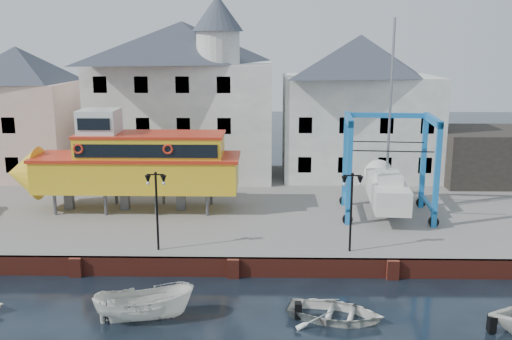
{
  "coord_description": "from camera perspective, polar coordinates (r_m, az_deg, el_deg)",
  "views": [
    {
      "loc": [
        1.7,
        -26.91,
        11.67
      ],
      "look_at": [
        1.0,
        7.0,
        4.0
      ],
      "focal_mm": 40.0,
      "sensor_mm": 36.0,
      "label": 1
    }
  ],
  "objects": [
    {
      "name": "ground",
      "position": [
        29.38,
        -2.27,
        -10.67
      ],
      "size": [
        140.0,
        140.0,
        0.0
      ],
      "primitive_type": "plane",
      "color": "black",
      "rests_on": "ground"
    },
    {
      "name": "lamp_post_right",
      "position": [
        29.41,
        9.56,
        -2.21
      ],
      "size": [
        1.12,
        0.32,
        4.2
      ],
      "color": "black",
      "rests_on": "hardstanding"
    },
    {
      "name": "lamp_post_left",
      "position": [
        29.65,
        -9.95,
        -2.1
      ],
      "size": [
        1.12,
        0.32,
        4.2
      ],
      "color": "black",
      "rests_on": "hardstanding"
    },
    {
      "name": "hardstanding",
      "position": [
        39.56,
        -1.33,
        -3.66
      ],
      "size": [
        44.0,
        22.0,
        1.0
      ],
      "primitive_type": "cube",
      "color": "slate",
      "rests_on": "ground"
    },
    {
      "name": "travel_lift",
      "position": [
        36.99,
        12.85,
        -1.11
      ],
      "size": [
        5.95,
        8.11,
        12.06
      ],
      "rotation": [
        0.0,
        0.0,
        -0.08
      ],
      "color": "#1D5FB0",
      "rests_on": "hardstanding"
    },
    {
      "name": "building_white_right",
      "position": [
        46.76,
        10.22,
        6.32
      ],
      "size": [
        12.0,
        8.0,
        11.2
      ],
      "color": "beige",
      "rests_on": "hardstanding"
    },
    {
      "name": "building_white_main",
      "position": [
        45.98,
        -7.09,
        7.25
      ],
      "size": [
        14.0,
        8.3,
        14.0
      ],
      "color": "beige",
      "rests_on": "hardstanding"
    },
    {
      "name": "tour_boat",
      "position": [
        37.39,
        -13.09,
        0.68
      ],
      "size": [
        14.94,
        3.63,
        6.5
      ],
      "rotation": [
        0.0,
        0.0,
        0.0
      ],
      "color": "#59595E",
      "rests_on": "hardstanding"
    },
    {
      "name": "quay_wall",
      "position": [
        29.28,
        -2.27,
        -9.69
      ],
      "size": [
        44.0,
        0.47,
        1.0
      ],
      "color": "maroon",
      "rests_on": "ground"
    },
    {
      "name": "building_pink",
      "position": [
        49.35,
        -22.46,
        5.36
      ],
      "size": [
        8.0,
        7.0,
        10.3
      ],
      "color": "#D8A790",
      "rests_on": "hardstanding"
    },
    {
      "name": "shed_dark",
      "position": [
        47.98,
        22.3,
        1.37
      ],
      "size": [
        8.0,
        7.0,
        4.0
      ],
      "primitive_type": "cube",
      "color": "black",
      "rests_on": "hardstanding"
    },
    {
      "name": "motorboat_b",
      "position": [
        25.55,
        7.93,
        -14.56
      ],
      "size": [
        4.76,
        3.96,
        0.85
      ],
      "primitive_type": "imported",
      "rotation": [
        0.0,
        0.0,
        1.29
      ],
      "color": "silver",
      "rests_on": "ground"
    },
    {
      "name": "motorboat_a",
      "position": [
        25.7,
        -11.05,
        -14.52
      ],
      "size": [
        4.49,
        2.39,
        1.65
      ],
      "primitive_type": "imported",
      "rotation": [
        0.0,
        0.0,
        1.76
      ],
      "color": "silver",
      "rests_on": "ground"
    }
  ]
}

